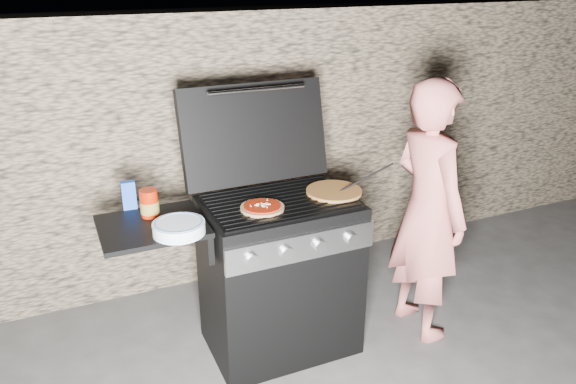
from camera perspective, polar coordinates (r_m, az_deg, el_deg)
name	(u,v)px	position (r m, az deg, el deg)	size (l,w,h in m)	color
ground	(280,342)	(3.42, -0.79, -15.04)	(50.00, 50.00, 0.00)	#3D3A38
stone_wall	(220,147)	(3.89, -6.97, 4.58)	(8.00, 0.35, 1.80)	tan
gas_grill	(237,285)	(3.09, -5.17, -9.39)	(1.34, 0.79, 0.91)	black
pizza_topped	(262,207)	(2.85, -2.63, -1.53)	(0.22, 0.22, 0.03)	#B97344
pizza_plain	(334,191)	(3.06, 4.69, 0.08)	(0.30, 0.30, 0.02)	#B38C3D
sauce_jar	(149,203)	(2.85, -13.91, -1.09)	(0.09, 0.09, 0.14)	#9C1A03
blue_carton	(129,195)	(2.96, -15.87, -0.32)	(0.07, 0.04, 0.15)	blue
plate_stack	(179,228)	(2.66, -11.02, -3.60)	(0.24, 0.24, 0.06)	white
person	(428,211)	(3.28, 14.00, -1.92)	(0.56, 0.37, 1.53)	#D66E68
tongs	(365,178)	(3.16, 7.88, 1.41)	(0.01, 0.01, 0.45)	black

